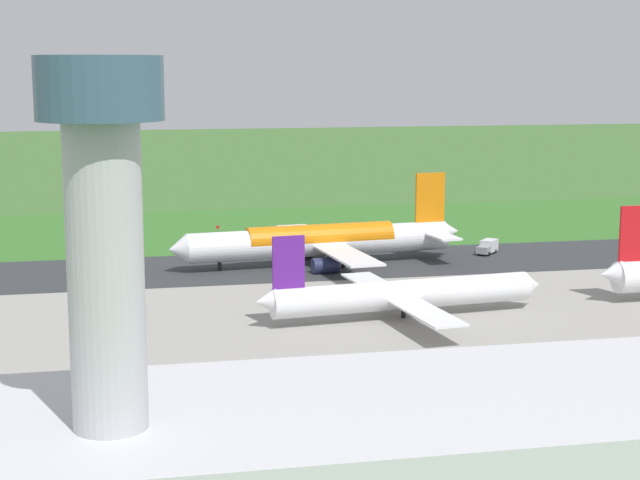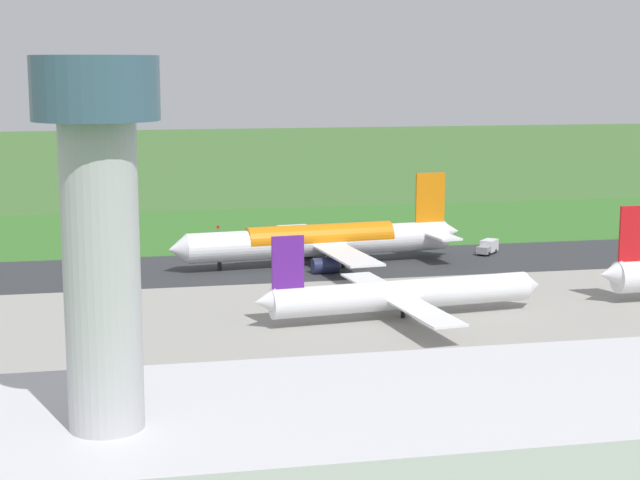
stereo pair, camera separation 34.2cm
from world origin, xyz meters
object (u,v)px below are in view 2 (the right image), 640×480
Objects in this scene: airliner_parked_mid at (402,294)px; traffic_cone_orange at (201,234)px; service_truck_baggage at (488,247)px; service_car_followme at (640,253)px; no_stopping_sign at (218,230)px; airliner_main at (322,241)px.

airliner_parked_mid is 80.71m from traffic_cone_orange.
service_truck_baggage is 10.56× the size of traffic_cone_orange.
traffic_cone_orange is (50.72, -33.40, -1.13)m from service_truck_baggage.
traffic_cone_orange is (76.86, -42.58, -0.57)m from service_car_followme.
service_truck_baggage is at bearing -19.35° from service_car_followme.
traffic_cone_orange is at bearing -33.37° from service_truck_baggage.
service_car_followme is at bearing 152.51° from no_stopping_sign.
service_car_followme is (-26.14, 9.18, -0.56)m from service_truck_baggage.
service_truck_baggage is at bearing -123.92° from airliner_parked_mid.
service_truck_baggage is (-32.73, -3.84, -2.95)m from airliner_main.
service_truck_baggage is 55.89m from no_stopping_sign.
no_stopping_sign is at bearing -27.49° from service_car_followme.
service_truck_baggage is 2.31× the size of no_stopping_sign.
airliner_main reaches higher than service_car_followme.
service_car_followme is 83.19m from no_stopping_sign.
airliner_main reaches higher than service_truck_baggage.
service_truck_baggage is (-29.95, -44.54, -2.04)m from airliner_parked_mid.
traffic_cone_orange is (20.76, -77.93, -3.16)m from airliner_parked_mid.
service_car_followme is 7.86× the size of traffic_cone_orange.
no_stopping_sign is (73.79, -38.40, 0.65)m from service_car_followme.
traffic_cone_orange is at bearing -64.22° from airliner_main.
no_stopping_sign is (17.69, -73.76, -1.95)m from airliner_parked_mid.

